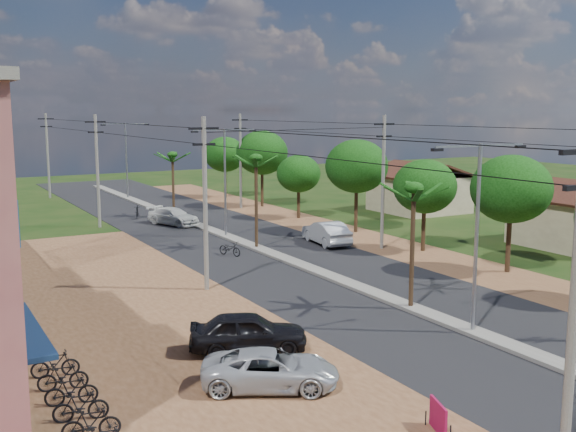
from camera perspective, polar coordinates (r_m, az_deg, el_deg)
name	(u,v)px	position (r m, az deg, el deg)	size (l,w,h in m)	color
ground	(472,334)	(29.80, 15.33, -9.59)	(160.00, 160.00, 0.00)	black
road	(294,264)	(41.32, 0.48, -4.04)	(12.00, 110.00, 0.04)	black
median	(271,253)	(43.86, -1.49, -3.19)	(1.00, 90.00, 0.18)	#605E56
dirt_lot_west	(66,337)	(29.79, -18.31, -9.70)	(18.00, 46.00, 0.04)	brown
dirt_shoulder_east	(403,250)	(46.08, 9.67, -2.82)	(5.00, 90.00, 0.03)	brown
house_east_far	(419,186)	(63.51, 11.05, 2.53)	(7.60, 7.50, 4.60)	tan
tree_east_c	(511,189)	(40.42, 18.38, 2.18)	(4.60, 4.60, 6.83)	black
tree_east_d	(425,187)	(45.23, 11.50, 2.46)	(4.20, 4.20, 6.13)	black
tree_east_e	(357,166)	(51.53, 5.83, 4.21)	(4.80, 4.80, 7.14)	black
tree_east_f	(299,174)	(58.11, 0.91, 3.60)	(3.80, 3.80, 5.52)	black
tree_east_g	(262,153)	(65.27, -2.22, 5.37)	(5.00, 5.00, 7.38)	black
tree_east_h	(225,154)	(72.36, -5.37, 5.21)	(4.40, 4.40, 6.52)	black
palm_median_near	(414,193)	(31.47, 10.61, 1.90)	(2.00, 2.00, 6.15)	black
palm_median_mid	(256,162)	(44.78, -2.73, 4.57)	(2.00, 2.00, 6.55)	black
palm_median_far	(172,157)	(59.50, -9.76, 4.92)	(2.00, 2.00, 5.85)	black
streetlight_near	(477,222)	(28.67, 15.72, -0.47)	(5.10, 0.18, 8.00)	gray
streetlight_mid	(225,173)	(49.37, -5.36, 3.65)	(5.10, 0.18, 8.00)	gray
streetlight_far	(126,154)	(72.82, -13.53, 5.14)	(5.10, 0.18, 8.00)	gray
utility_pole_w_a	(574,309)	(17.08, 23.05, -7.25)	(1.60, 0.24, 9.00)	#605E56
utility_pole_w_b	(205,200)	(34.75, -7.03, 1.35)	(1.60, 0.24, 9.00)	#605E56
utility_pole_w_c	(97,168)	(55.60, -15.84, 3.91)	(1.60, 0.24, 9.00)	#605E56
utility_pole_w_d	(48,154)	(76.11, -19.68, 5.00)	(1.60, 0.24, 9.00)	#605E56
utility_pole_e_b	(383,179)	(45.52, 8.06, 3.12)	(1.60, 0.24, 9.00)	#605E56
utility_pole_e_c	(240,159)	(64.28, -4.05, 4.87)	(1.60, 0.24, 9.00)	#605E56
car_silver_mid	(326,233)	(47.11, 3.26, -1.46)	(1.71, 4.91, 1.62)	#ADB1B6
car_white_far	(174,217)	(55.74, -9.67, -0.07)	(1.93, 4.75, 1.38)	silver
car_parked_silver	(270,370)	(23.26, -1.50, -12.94)	(2.14, 4.63, 1.29)	#ADB1B6
car_parked_dark	(248,333)	(26.52, -3.39, -9.84)	(1.83, 4.55, 1.55)	black
moto_rider_west_a	(230,249)	(43.54, -4.94, -2.80)	(0.62, 1.79, 0.94)	black
moto_rider_west_b	(137,212)	(59.95, -12.64, 0.32)	(0.50, 1.78, 1.07)	black
roadside_sign	(438,418)	(20.86, 12.59, -16.35)	(0.46, 1.11, 0.96)	maroon
parked_scooter_row	(91,423)	(20.81, -16.33, -16.49)	(1.73, 11.21, 1.00)	black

